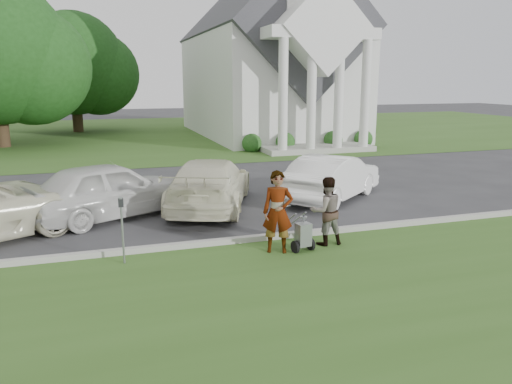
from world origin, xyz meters
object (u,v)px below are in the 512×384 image
person_right (326,212)px  parking_meter_near (122,222)px  church (268,50)px  person_left (278,213)px  car_d (332,177)px  striping_cart (303,235)px  car_b (110,190)px  tree_back (74,68)px  car_c (210,183)px

person_right → parking_meter_near: bearing=-1.7°
church → person_left: bearing=-108.6°
person_left → car_d: size_ratio=0.42×
striping_cart → car_b: car_b is taller
car_d → tree_back: bearing=-20.5°
church → car_d: church is taller
church → car_c: bearing=-114.1°
person_right → car_b: person_right is taller
striping_cart → car_c: 4.81m
person_right → parking_meter_near: 4.75m
car_b → car_d: car_b is taller
car_b → tree_back: bearing=-22.3°
car_c → car_d: size_ratio=1.17×
person_left → car_b: person_left is taller
tree_back → car_b: bearing=-86.6°
person_right → car_d: (2.25, 4.21, -0.07)m
striping_cart → person_right: 0.90m
church → car_b: 22.93m
church → car_b: church is taller
tree_back → parking_meter_near: bearing=-86.8°
tree_back → car_c: (4.55, -25.83, -3.95)m
church → person_right: bearing=-105.8°
parking_meter_near → person_left: bearing=-5.2°
person_left → striping_cart: bearing=7.8°
person_left → car_c: size_ratio=0.36×
car_b → car_c: 3.01m
striping_cart → parking_meter_near: (-4.02, 0.45, 0.54)m
striping_cart → car_c: car_c is taller
parking_meter_near → striping_cart: bearing=-6.4°
tree_back → parking_meter_near: tree_back is taller
tree_back → striping_cart: bearing=-79.4°
striping_cart → car_d: size_ratio=0.23×
tree_back → car_d: bearing=-71.5°
car_b → car_c: car_b is taller
striping_cart → person_right: (0.72, 0.30, 0.44)m
car_b → car_d: 7.13m
tree_back → striping_cart: (5.71, -30.49, -4.33)m
church → person_left: (-7.88, -23.48, -4.98)m
person_right → car_d: size_ratio=0.36×
church → car_b: (-11.46, -19.19, -5.11)m
parking_meter_near → tree_back: bearing=93.2°
person_left → car_d: person_left is taller
striping_cart → person_left: 0.82m
tree_back → person_right: 31.11m
car_c → tree_back: bearing=-58.7°
church → striping_cart: size_ratio=23.15×
church → car_b: size_ratio=4.95×
parking_meter_near → car_d: car_d is taller
person_right → parking_meter_near: (-4.75, 0.15, 0.11)m
tree_back → person_left: tree_back is taller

